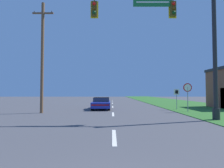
% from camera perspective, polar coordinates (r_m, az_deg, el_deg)
% --- Properties ---
extents(grass_verge_right, '(10.00, 110.00, 0.04)m').
position_cam_1_polar(grass_verge_right, '(33.56, 18.32, -5.22)').
color(grass_verge_right, '#2D6626').
rests_on(grass_verge_right, ground).
extents(road_center_line, '(0.16, 34.80, 0.01)m').
position_cam_1_polar(road_center_line, '(23.87, 0.06, -6.56)').
color(road_center_line, silver).
rests_on(road_center_line, ground).
extents(signal_mast, '(8.97, 0.47, 8.70)m').
position_cam_1_polar(signal_mast, '(13.70, 19.23, 12.91)').
color(signal_mast, '#232326').
rests_on(signal_mast, grass_verge_right).
extents(car_ahead, '(1.87, 4.60, 1.19)m').
position_cam_1_polar(car_ahead, '(20.81, -3.18, -5.51)').
color(car_ahead, black).
rests_on(car_ahead, ground).
extents(stop_sign, '(0.76, 0.07, 2.50)m').
position_cam_1_polar(stop_sign, '(18.89, 20.65, -1.85)').
color(stop_sign, gray).
rests_on(stop_sign, grass_verge_right).
extents(route_sign_post, '(0.55, 0.06, 2.03)m').
position_cam_1_polar(route_sign_post, '(20.96, 17.84, -2.85)').
color(route_sign_post, gray).
rests_on(route_sign_post, grass_verge_right).
extents(utility_pole_near, '(1.80, 0.26, 9.43)m').
position_cam_1_polar(utility_pole_near, '(18.11, -19.42, 7.71)').
color(utility_pole_near, brown).
rests_on(utility_pole_near, ground).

